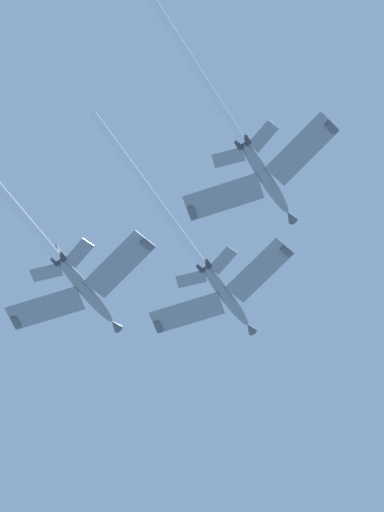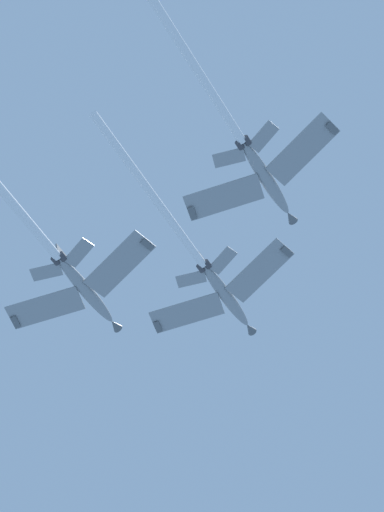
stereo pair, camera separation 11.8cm
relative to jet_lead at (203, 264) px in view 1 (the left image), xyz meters
name	(u,v)px [view 1 (the left image)]	position (x,y,z in m)	size (l,w,h in m)	color
jet_lead	(203,264)	(0.00, 0.00, 0.00)	(20.04, 35.74, 15.97)	gray
jet_left_wing	(46,243)	(14.66, 11.47, -5.42)	(20.06, 39.68, 16.97)	gray
jet_right_wing	(235,130)	(-10.56, 13.96, -5.83)	(20.02, 39.21, 17.69)	gray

